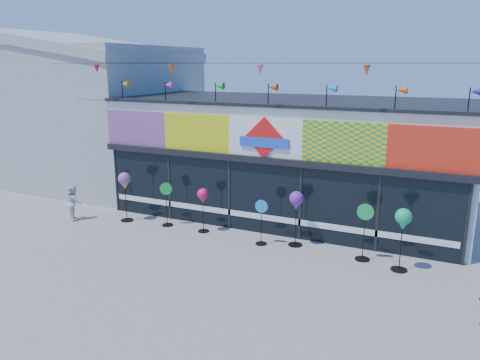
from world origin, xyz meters
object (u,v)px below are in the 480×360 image
Objects in this scene: spinner_5 at (364,231)px; spinner_6 at (403,221)px; spinner_2 at (203,197)px; spinner_4 at (296,202)px; spinner_0 at (125,182)px; spinner_3 at (261,221)px; child at (74,202)px; spinner_1 at (167,203)px.

spinner_5 is 0.95× the size of spinner_6.
spinner_4 is (3.07, 0.12, 0.19)m from spinner_2.
spinner_3 is (5.04, -0.05, -0.64)m from spinner_0.
spinner_5 reaches higher than spinner_2.
spinner_6 reaches higher than child.
spinner_2 is 5.11m from spinner_5.
spinner_3 is 1.13× the size of child.
spinner_0 is 2.95m from spinner_2.
spinner_3 is (3.50, -0.23, -0.05)m from spinner_1.
spinner_5 is (8.03, 0.05, -0.52)m from spinner_0.
spinner_5 is 1.16m from spinner_6.
child is at bearing -170.42° from spinner_2.
spinner_1 is 1.44m from spinner_2.
spinner_4 is at bearing 1.43° from spinner_1.
spinner_5 reaches higher than spinner_3.
spinner_0 reaches higher than spinner_2.
spinner_4 is 1.04× the size of spinner_5.
spinner_4 is at bearing 2.70° from spinner_0.
spinner_4 is (0.96, 0.34, 0.61)m from spinner_3.
spinner_4 reaches higher than spinner_1.
spinner_0 reaches higher than spinner_5.
spinner_0 is 6.01m from spinner_4.
spinner_0 is 1.66m from spinner_1.
spinner_1 is 1.03× the size of spinner_2.
spinner_0 is at bearing 179.38° from spinner_3.
spinner_2 is at bearing 174.10° from spinner_3.
child is (-1.74, -0.63, -0.76)m from spinner_0.
spinner_5 is (6.49, -0.12, 0.07)m from spinner_1.
spinner_5 is 9.80m from child.
spinner_6 is at bearing -16.03° from spinner_5.
spinner_2 is 4.78m from child.
spinner_2 is 1.04× the size of spinner_3.
spinner_3 is 3.00m from spinner_5.
spinner_3 is at bearing -3.70° from spinner_1.
spinner_2 is 3.07m from spinner_4.
child is at bearing -173.30° from spinner_4.
spinner_0 reaches higher than spinner_6.
spinner_1 is 0.87× the size of spinner_6.
spinner_5 reaches higher than child.
spinner_0 is 8.05m from spinner_5.
spinner_2 is 1.18× the size of child.
spinner_0 reaches higher than spinner_1.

